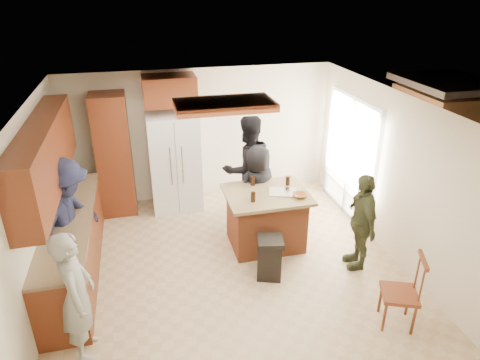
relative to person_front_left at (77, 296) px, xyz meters
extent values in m
plane|color=tan|center=(1.95, 1.17, -0.80)|extent=(5.00, 5.00, 0.00)
plane|color=white|center=(1.95, 1.17, 1.70)|extent=(5.00, 5.00, 0.00)
plane|color=beige|center=(1.95, 3.67, 0.45)|extent=(5.00, 0.00, 5.00)
plane|color=beige|center=(1.95, -1.33, 0.45)|extent=(5.00, 0.00, 5.00)
plane|color=beige|center=(-0.55, 1.17, 0.45)|extent=(0.00, 5.00, 5.00)
plane|color=beige|center=(4.45, 1.17, 0.45)|extent=(0.00, 5.00, 5.00)
cube|color=white|center=(4.43, 2.37, 0.25)|extent=(0.02, 1.60, 2.10)
cube|color=white|center=(4.41, 2.37, 0.25)|extent=(0.08, 1.72, 2.10)
cube|color=maroon|center=(1.95, 1.37, 1.64)|extent=(1.30, 0.70, 0.10)
cube|color=white|center=(1.95, 1.37, 1.58)|extent=(1.10, 0.50, 0.02)
cube|color=olive|center=(5.95, 2.37, -0.85)|extent=(3.00, 3.00, 0.10)
cube|color=#593319|center=(6.65, 2.97, 0.20)|extent=(1.40, 1.60, 2.00)
imported|color=gray|center=(0.00, 0.00, 0.00)|extent=(0.45, 0.60, 1.60)
imported|color=black|center=(2.58, 2.56, 0.15)|extent=(1.03, 0.77, 1.90)
imported|color=black|center=(2.65, 2.16, -0.05)|extent=(0.85, 0.69, 1.50)
imported|color=#3D4226|center=(3.82, 0.79, -0.05)|extent=(0.58, 0.93, 1.49)
imported|color=black|center=(-0.22, 1.48, 0.11)|extent=(0.99, 1.30, 1.83)
cube|color=maroon|center=(-0.25, 1.57, -0.36)|extent=(0.60, 3.00, 0.88)
cube|color=#846B4C|center=(-0.25, 1.57, 0.10)|extent=(0.64, 3.00, 0.04)
cube|color=maroon|center=(-0.38, 1.57, 1.07)|extent=(0.35, 3.00, 0.85)
cube|color=maroon|center=(0.35, 3.37, 0.30)|extent=(0.60, 0.60, 2.20)
cube|color=maroon|center=(1.40, 3.37, 1.40)|extent=(0.90, 0.60, 0.50)
cube|color=white|center=(1.40, 3.29, 0.10)|extent=(0.90, 0.72, 1.80)
cube|color=gray|center=(1.40, 2.93, 0.10)|extent=(0.01, 0.01, 1.71)
cylinder|color=silver|center=(1.30, 2.90, 0.19)|extent=(0.02, 0.02, 0.70)
cylinder|color=silver|center=(1.50, 2.90, 0.19)|extent=(0.02, 0.02, 0.70)
cube|color=#9C4828|center=(2.65, 1.64, -0.36)|extent=(1.10, 0.85, 0.88)
cube|color=#907853|center=(2.65, 1.64, 0.10)|extent=(1.28, 1.03, 0.05)
cube|color=silver|center=(2.90, 1.59, 0.14)|extent=(0.51, 0.44, 0.02)
imported|color=brown|center=(3.10, 1.39, 0.15)|extent=(0.24, 0.24, 0.05)
cylinder|color=black|center=(2.37, 1.42, 0.20)|extent=(0.07, 0.07, 0.15)
cylinder|color=black|center=(2.51, 1.96, 0.20)|extent=(0.07, 0.07, 0.15)
cylinder|color=black|center=(3.06, 1.84, 0.20)|extent=(0.07, 0.07, 0.15)
cube|color=black|center=(2.47, 0.83, -0.53)|extent=(0.43, 0.43, 0.55)
cube|color=black|center=(2.47, 0.83, -0.21)|extent=(0.42, 0.42, 0.08)
cube|color=maroon|center=(3.72, -0.44, -0.35)|extent=(0.55, 0.55, 0.05)
cylinder|color=maroon|center=(3.50, -0.53, -0.58)|extent=(0.05, 0.05, 0.44)
cylinder|color=maroon|center=(3.81, -0.66, -0.58)|extent=(0.05, 0.05, 0.44)
cylinder|color=maroon|center=(3.63, -0.22, -0.58)|extent=(0.05, 0.05, 0.44)
cylinder|color=maroon|center=(3.94, -0.35, -0.58)|extent=(0.05, 0.05, 0.44)
cube|color=maroon|center=(3.89, -0.51, 0.17)|extent=(0.19, 0.39, 0.05)
cylinder|color=maroon|center=(3.85, -0.62, -0.08)|extent=(0.03, 0.03, 0.50)
cylinder|color=maroon|center=(3.94, -0.40, -0.08)|extent=(0.03, 0.03, 0.50)
camera|label=1|loc=(0.86, -3.98, 3.12)|focal=32.00mm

